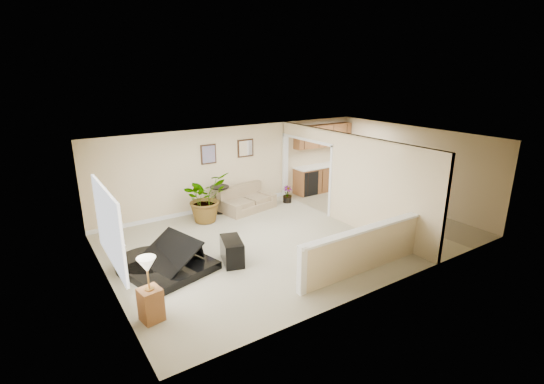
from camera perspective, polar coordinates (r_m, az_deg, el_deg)
floor at (r=10.28m, az=3.13°, el=-6.39°), size 9.00×9.00×0.00m
back_wall at (r=12.30m, az=-5.08°, el=3.71°), size 9.00×0.04×2.50m
front_wall at (r=7.78m, az=16.51°, el=-5.12°), size 9.00×0.04×2.50m
left_wall at (r=8.16m, az=-23.23°, el=-4.80°), size 0.04×6.00×2.50m
right_wall at (r=12.95m, az=19.53°, el=3.47°), size 0.04×6.00×2.50m
ceiling at (r=9.55m, az=3.38°, el=7.48°), size 9.00×6.00×0.04m
kitchen_vinyl at (r=12.28m, az=15.08°, el=-2.93°), size 2.70×6.00×0.01m
interior_partition at (r=11.15m, az=9.94°, el=1.94°), size 0.18×5.99×2.50m
pony_half_wall at (r=8.54m, az=12.86°, el=-8.12°), size 3.42×0.22×1.00m
left_window at (r=7.63m, az=-22.58°, el=-4.61°), size 0.05×2.15×1.45m
wall_art_left at (r=11.75m, az=-9.17°, el=5.42°), size 0.48×0.04×0.58m
wall_mirror at (r=12.30m, az=-3.85°, el=6.36°), size 0.55×0.04×0.55m
kitchen_cabinets at (r=13.93m, az=7.14°, el=3.64°), size 2.36×0.65×2.33m
piano at (r=8.67m, az=-15.28°, el=-7.02°), size 2.20×2.20×1.54m
piano_bench at (r=8.89m, az=-5.82°, el=-8.48°), size 0.63×0.90×0.54m
loveseat at (r=12.11m, az=-3.74°, el=-0.87°), size 1.82×1.24×0.94m
accent_table at (r=11.85m, az=-7.55°, el=-0.54°), size 0.57×0.57×0.82m
palm_plant at (r=11.20m, az=-9.67°, el=-0.84°), size 1.56×1.46×1.39m
small_plant at (r=12.75m, az=2.23°, el=-0.50°), size 0.32×0.32×0.54m
lamp_stand at (r=7.16m, az=-17.27°, el=-13.94°), size 0.40×0.40×1.18m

